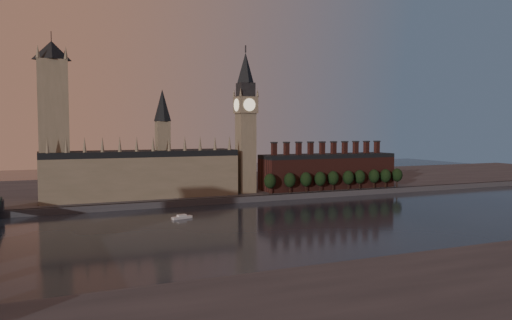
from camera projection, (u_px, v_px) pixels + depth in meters
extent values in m
plane|color=black|center=(307.00, 225.00, 262.16)|extent=(900.00, 900.00, 0.00)
cube|color=#4C4B51|center=(243.00, 199.00, 344.43)|extent=(900.00, 4.00, 4.00)
cube|color=#4C4B51|center=(204.00, 186.00, 426.82)|extent=(900.00, 180.00, 4.00)
cube|color=gray|center=(141.00, 177.00, 340.47)|extent=(130.00, 30.00, 28.00)
cube|color=black|center=(141.00, 153.00, 339.47)|extent=(130.00, 30.00, 4.00)
cube|color=gray|center=(163.00, 139.00, 344.80)|extent=(9.00, 9.00, 24.00)
cone|color=black|center=(162.00, 105.00, 343.36)|extent=(12.00, 12.00, 22.00)
cone|color=gray|center=(47.00, 145.00, 302.76)|extent=(2.60, 2.60, 10.00)
cone|color=gray|center=(66.00, 145.00, 307.03)|extent=(2.60, 2.60, 10.00)
cone|color=gray|center=(85.00, 145.00, 311.29)|extent=(2.60, 2.60, 10.00)
cone|color=gray|center=(102.00, 144.00, 315.55)|extent=(2.60, 2.60, 10.00)
cone|color=gray|center=(120.00, 144.00, 319.82)|extent=(2.60, 2.60, 10.00)
cone|color=gray|center=(137.00, 144.00, 324.08)|extent=(2.60, 2.60, 10.00)
cone|color=gray|center=(153.00, 144.00, 328.34)|extent=(2.60, 2.60, 10.00)
cone|color=gray|center=(169.00, 144.00, 332.61)|extent=(2.60, 2.60, 10.00)
cone|color=gray|center=(185.00, 143.00, 336.87)|extent=(2.60, 2.60, 10.00)
cone|color=gray|center=(200.00, 143.00, 341.14)|extent=(2.60, 2.60, 10.00)
cone|color=gray|center=(215.00, 143.00, 345.40)|extent=(2.60, 2.60, 10.00)
cone|color=gray|center=(229.00, 143.00, 349.66)|extent=(2.60, 2.60, 10.00)
cube|color=gray|center=(54.00, 132.00, 316.67)|extent=(18.00, 18.00, 90.00)
cone|color=black|center=(51.00, 51.00, 313.46)|extent=(24.00, 24.00, 12.00)
cylinder|color=#232326|center=(51.00, 41.00, 313.09)|extent=(0.50, 0.50, 12.00)
cone|color=gray|center=(38.00, 51.00, 303.08)|extent=(3.00, 3.00, 8.00)
cone|color=gray|center=(66.00, 53.00, 309.44)|extent=(3.00, 3.00, 8.00)
cone|color=gray|center=(38.00, 55.00, 317.73)|extent=(3.00, 3.00, 8.00)
cone|color=gray|center=(65.00, 56.00, 324.09)|extent=(3.00, 3.00, 8.00)
cube|color=gray|center=(246.00, 153.00, 364.77)|extent=(12.00, 12.00, 58.00)
cube|color=gray|center=(246.00, 105.00, 362.57)|extent=(14.00, 14.00, 12.00)
cube|color=#232326|center=(246.00, 90.00, 361.88)|extent=(11.00, 11.00, 10.00)
cone|color=black|center=(246.00, 68.00, 360.87)|extent=(13.00, 13.00, 22.00)
cylinder|color=#232326|center=(246.00, 49.00, 360.02)|extent=(1.00, 1.00, 5.00)
cylinder|color=beige|center=(249.00, 105.00, 355.98)|extent=(9.00, 0.50, 9.00)
cylinder|color=beige|center=(242.00, 106.00, 369.16)|extent=(9.00, 0.50, 9.00)
cylinder|color=beige|center=(236.00, 105.00, 359.71)|extent=(0.50, 9.00, 9.00)
cylinder|color=beige|center=(255.00, 105.00, 365.43)|extent=(0.50, 9.00, 9.00)
cone|color=gray|center=(241.00, 92.00, 353.47)|extent=(2.00, 2.00, 6.00)
cone|color=gray|center=(257.00, 92.00, 358.64)|extent=(2.00, 2.00, 6.00)
cone|color=gray|center=(234.00, 93.00, 365.37)|extent=(2.00, 2.00, 6.00)
cone|color=gray|center=(250.00, 94.00, 370.54)|extent=(2.00, 2.00, 6.00)
cube|color=#4C231D|center=(328.00, 173.00, 393.66)|extent=(110.00, 25.00, 24.00)
cube|color=black|center=(328.00, 156.00, 392.81)|extent=(110.00, 25.00, 3.00)
cube|color=#4C231D|center=(274.00, 149.00, 373.75)|extent=(3.50, 3.50, 9.00)
cube|color=#232326|center=(274.00, 143.00, 373.44)|extent=(4.20, 4.20, 1.00)
cube|color=#4C231D|center=(286.00, 149.00, 377.90)|extent=(3.50, 3.50, 9.00)
cube|color=#232326|center=(286.00, 142.00, 377.59)|extent=(4.20, 4.20, 1.00)
cube|color=#4C231D|center=(299.00, 149.00, 382.05)|extent=(3.50, 3.50, 9.00)
cube|color=#232326|center=(299.00, 142.00, 381.74)|extent=(4.20, 4.20, 1.00)
cube|color=#4C231D|center=(311.00, 149.00, 386.20)|extent=(3.50, 3.50, 9.00)
cube|color=#232326|center=(311.00, 142.00, 385.89)|extent=(4.20, 4.20, 1.00)
cube|color=#4C231D|center=(322.00, 148.00, 390.36)|extent=(3.50, 3.50, 9.00)
cube|color=#232326|center=(322.00, 142.00, 390.04)|extent=(4.20, 4.20, 1.00)
cube|color=#4C231D|center=(334.00, 148.00, 394.51)|extent=(3.50, 3.50, 9.00)
cube|color=#232326|center=(334.00, 142.00, 394.19)|extent=(4.20, 4.20, 1.00)
cube|color=#4C231D|center=(345.00, 148.00, 398.66)|extent=(3.50, 3.50, 9.00)
cube|color=#232326|center=(345.00, 142.00, 398.35)|extent=(4.20, 4.20, 1.00)
cube|color=#4C231D|center=(356.00, 148.00, 402.81)|extent=(3.50, 3.50, 9.00)
cube|color=#232326|center=(356.00, 142.00, 402.50)|extent=(4.20, 4.20, 1.00)
cube|color=#4C231D|center=(366.00, 148.00, 406.96)|extent=(3.50, 3.50, 9.00)
cube|color=#232326|center=(366.00, 141.00, 406.65)|extent=(4.20, 4.20, 1.00)
cube|color=#4C231D|center=(377.00, 147.00, 411.11)|extent=(3.50, 3.50, 9.00)
cube|color=#232326|center=(377.00, 141.00, 410.80)|extent=(4.20, 4.20, 1.00)
cylinder|color=black|center=(270.00, 190.00, 356.73)|extent=(0.80, 0.80, 6.00)
ellipsoid|color=black|center=(270.00, 181.00, 356.32)|extent=(8.60, 8.60, 10.75)
cylinder|color=black|center=(290.00, 189.00, 363.82)|extent=(0.80, 0.80, 6.00)
ellipsoid|color=black|center=(290.00, 180.00, 363.41)|extent=(8.60, 8.60, 10.75)
cylinder|color=black|center=(306.00, 188.00, 368.59)|extent=(0.80, 0.80, 6.00)
ellipsoid|color=black|center=(306.00, 179.00, 368.18)|extent=(8.60, 8.60, 10.75)
cylinder|color=black|center=(320.00, 187.00, 372.57)|extent=(0.80, 0.80, 6.00)
ellipsoid|color=black|center=(320.00, 179.00, 372.16)|extent=(8.60, 8.60, 10.75)
cylinder|color=black|center=(333.00, 186.00, 378.89)|extent=(0.80, 0.80, 6.00)
ellipsoid|color=black|center=(333.00, 178.00, 378.48)|extent=(8.60, 8.60, 10.75)
cylinder|color=black|center=(348.00, 186.00, 382.72)|extent=(0.80, 0.80, 6.00)
ellipsoid|color=black|center=(348.00, 177.00, 382.32)|extent=(8.60, 8.60, 10.75)
cylinder|color=black|center=(360.00, 185.00, 388.24)|extent=(0.80, 0.80, 6.00)
ellipsoid|color=black|center=(360.00, 177.00, 387.83)|extent=(8.60, 8.60, 10.75)
cylinder|color=black|center=(374.00, 184.00, 393.36)|extent=(0.80, 0.80, 6.00)
ellipsoid|color=black|center=(374.00, 176.00, 392.96)|extent=(8.60, 8.60, 10.75)
cylinder|color=black|center=(385.00, 184.00, 396.53)|extent=(0.80, 0.80, 6.00)
ellipsoid|color=black|center=(385.00, 176.00, 396.13)|extent=(8.60, 8.60, 10.75)
cylinder|color=black|center=(397.00, 183.00, 402.66)|extent=(0.80, 0.80, 6.00)
ellipsoid|color=black|center=(397.00, 175.00, 402.25)|extent=(8.60, 8.60, 10.75)
cube|color=silver|center=(182.00, 217.00, 282.05)|extent=(12.48, 6.67, 1.37)
cube|color=silver|center=(182.00, 215.00, 281.98)|extent=(5.66, 3.92, 1.03)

